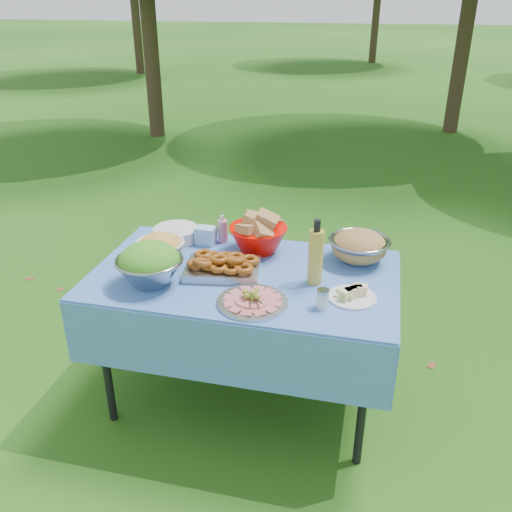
{
  "coord_description": "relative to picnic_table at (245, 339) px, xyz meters",
  "views": [
    {
      "loc": [
        0.59,
        -2.24,
        1.98
      ],
      "look_at": [
        0.06,
        0.0,
        0.86
      ],
      "focal_mm": 38.0,
      "sensor_mm": 36.0,
      "label": 1
    }
  ],
  "objects": [
    {
      "name": "bread_bowl",
      "position": [
        0.01,
        0.27,
        0.48
      ],
      "size": [
        0.39,
        0.39,
        0.2
      ],
      "primitive_type": null,
      "rotation": [
        0.0,
        0.0,
        -0.35
      ],
      "color": "#E50800",
      "rests_on": "picnic_table"
    },
    {
      "name": "fried_tray",
      "position": [
        -0.1,
        -0.02,
        0.42
      ],
      "size": [
        0.39,
        0.3,
        0.08
      ],
      "primitive_type": "cube",
      "rotation": [
        0.0,
        0.0,
        0.16
      ],
      "color": "#A6A7AB",
      "rests_on": "picnic_table"
    },
    {
      "name": "cheese_plate",
      "position": [
        0.53,
        -0.12,
        0.41
      ],
      "size": [
        0.24,
        0.24,
        0.06
      ],
      "primitive_type": "cylinder",
      "rotation": [
        0.0,
        0.0,
        -0.11
      ],
      "color": "silver",
      "rests_on": "picnic_table"
    },
    {
      "name": "pasta_bowl_white",
      "position": [
        -0.45,
        0.06,
        0.45
      ],
      "size": [
        0.29,
        0.29,
        0.13
      ],
      "primitive_type": null,
      "rotation": [
        0.0,
        0.0,
        0.22
      ],
      "color": "silver",
      "rests_on": "picnic_table"
    },
    {
      "name": "plate_stack",
      "position": [
        -0.46,
        0.3,
        0.42
      ],
      "size": [
        0.28,
        0.28,
        0.07
      ],
      "primitive_type": "cylinder",
      "rotation": [
        0.0,
        0.0,
        0.15
      ],
      "color": "silver",
      "rests_on": "picnic_table"
    },
    {
      "name": "wipes_box",
      "position": [
        -0.29,
        0.29,
        0.43
      ],
      "size": [
        0.11,
        0.08,
        0.09
      ],
      "primitive_type": "cube",
      "rotation": [
        0.0,
        0.0,
        -0.08
      ],
      "color": "#9ECBF6",
      "rests_on": "picnic_table"
    },
    {
      "name": "salad_bowl",
      "position": [
        -0.4,
        -0.2,
        0.48
      ],
      "size": [
        0.35,
        0.35,
        0.2
      ],
      "primitive_type": null,
      "rotation": [
        0.0,
        0.0,
        -0.17
      ],
      "color": "#989AA0",
      "rests_on": "picnic_table"
    },
    {
      "name": "charcuterie_platter",
      "position": [
        0.11,
        -0.26,
        0.42
      ],
      "size": [
        0.36,
        0.36,
        0.07
      ],
      "primitive_type": "cylinder",
      "rotation": [
        0.0,
        0.0,
        -0.16
      ],
      "color": "#B4B8BB",
      "rests_on": "picnic_table"
    },
    {
      "name": "oil_bottle",
      "position": [
        0.34,
        -0.01,
        0.54
      ],
      "size": [
        0.08,
        0.08,
        0.32
      ],
      "primitive_type": "cylinder",
      "rotation": [
        0.0,
        0.0,
        0.22
      ],
      "color": "gold",
      "rests_on": "picnic_table"
    },
    {
      "name": "shaker",
      "position": [
        0.41,
        -0.23,
        0.42
      ],
      "size": [
        0.06,
        0.06,
        0.09
      ],
      "primitive_type": "cylinder",
      "rotation": [
        0.0,
        0.0,
        -0.03
      ],
      "color": "silver",
      "rests_on": "picnic_table"
    },
    {
      "name": "sanitizer_bottle",
      "position": [
        -0.2,
        0.33,
        0.46
      ],
      "size": [
        0.06,
        0.06,
        0.15
      ],
      "primitive_type": "cylinder",
      "rotation": [
        0.0,
        0.0,
        -0.22
      ],
      "color": "pink",
      "rests_on": "picnic_table"
    },
    {
      "name": "picnic_table",
      "position": [
        0.0,
        0.0,
        0.0
      ],
      "size": [
        1.46,
        0.86,
        0.76
      ],
      "primitive_type": "cube",
      "color": "#84D0FF",
      "rests_on": "ground"
    },
    {
      "name": "ground",
      "position": [
        0.0,
        0.0,
        -0.38
      ],
      "size": [
        80.0,
        80.0,
        0.0
      ],
      "primitive_type": "plane",
      "color": "#103E0B",
      "rests_on": "ground"
    },
    {
      "name": "pasta_bowl_steel",
      "position": [
        0.53,
        0.27,
        0.46
      ],
      "size": [
        0.4,
        0.4,
        0.16
      ],
      "primitive_type": null,
      "rotation": [
        0.0,
        0.0,
        -0.4
      ],
      "color": "#989AA0",
      "rests_on": "picnic_table"
    }
  ]
}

